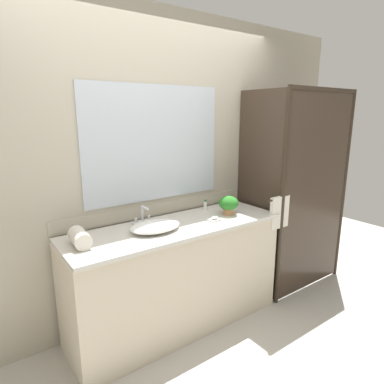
{
  "coord_description": "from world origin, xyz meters",
  "views": [
    {
      "loc": [
        -1.36,
        -2.09,
        1.77
      ],
      "look_at": [
        0.15,
        0.0,
        1.15
      ],
      "focal_mm": 30.79,
      "sensor_mm": 36.0,
      "label": 1
    }
  ],
  "objects": [
    {
      "name": "potted_plant",
      "position": [
        0.52,
        -0.03,
        1.0
      ],
      "size": [
        0.17,
        0.17,
        0.17
      ],
      "color": "#B77A51",
      "rests_on": "vanity_cabinet"
    },
    {
      "name": "wall_back_with_mirror",
      "position": [
        0.0,
        0.34,
        1.3
      ],
      "size": [
        4.4,
        0.06,
        2.6
      ],
      "color": "#B2A893",
      "rests_on": "ground_plane"
    },
    {
      "name": "amenity_bottle_conditioner",
      "position": [
        0.66,
        0.12,
        0.95
      ],
      "size": [
        0.03,
        0.03,
        0.1
      ],
      "color": "silver",
      "rests_on": "vanity_cabinet"
    },
    {
      "name": "amenity_bottle_shampoo",
      "position": [
        0.69,
        0.2,
        0.94
      ],
      "size": [
        0.03,
        0.03,
        0.08
      ],
      "color": "#4C7056",
      "rests_on": "vanity_cabinet"
    },
    {
      "name": "sink_basin",
      "position": [
        -0.2,
        -0.01,
        0.94
      ],
      "size": [
        0.4,
        0.29,
        0.07
      ],
      "primitive_type": "ellipsoid",
      "color": "white",
      "rests_on": "vanity_cabinet"
    },
    {
      "name": "soap_dish",
      "position": [
        0.32,
        -0.09,
        0.91
      ],
      "size": [
        0.1,
        0.07,
        0.04
      ],
      "color": "silver",
      "rests_on": "vanity_cabinet"
    },
    {
      "name": "amenity_bottle_lotion",
      "position": [
        0.44,
        0.2,
        0.95
      ],
      "size": [
        0.03,
        0.03,
        0.1
      ],
      "color": "white",
      "rests_on": "vanity_cabinet"
    },
    {
      "name": "ground_plane",
      "position": [
        0.0,
        0.0,
        0.0
      ],
      "size": [
        8.0,
        8.0,
        0.0
      ],
      "primitive_type": "plane",
      "color": "#B7B2A8"
    },
    {
      "name": "rolled_towel_near_edge",
      "position": [
        -0.76,
        0.02,
        0.96
      ],
      "size": [
        0.13,
        0.22,
        0.11
      ],
      "primitive_type": "cylinder",
      "rotation": [
        1.57,
        0.0,
        -0.06
      ],
      "color": "silver",
      "rests_on": "vanity_cabinet"
    },
    {
      "name": "vanity_cabinet",
      "position": [
        0.0,
        0.01,
        0.45
      ],
      "size": [
        1.8,
        0.58,
        0.9
      ],
      "color": "beige",
      "rests_on": "ground_plane"
    },
    {
      "name": "faucet",
      "position": [
        -0.2,
        0.19,
        0.95
      ],
      "size": [
        0.17,
        0.12,
        0.15
      ],
      "color": "silver",
      "rests_on": "vanity_cabinet"
    },
    {
      "name": "shower_enclosure",
      "position": [
        1.28,
        -0.19,
        1.02
      ],
      "size": [
        1.2,
        0.59,
        2.0
      ],
      "color": "#2D2319",
      "rests_on": "ground_plane"
    }
  ]
}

